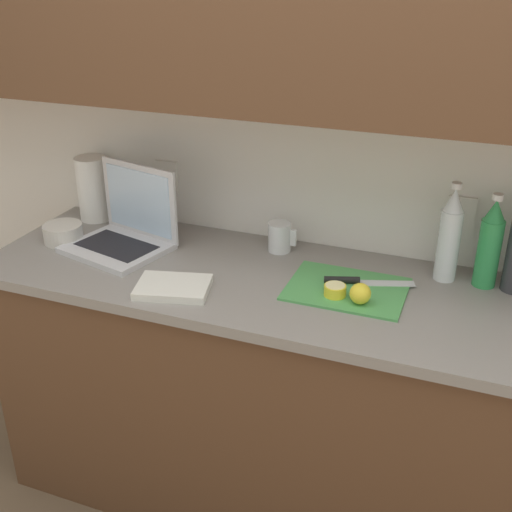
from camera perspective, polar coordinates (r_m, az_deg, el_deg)
The scene contains 13 objects.
wall_back at distance 1.99m, azimuth 11.66°, elevation 16.26°, with size 5.20×0.38×2.60m.
counter_unit at distance 2.22m, azimuth 8.47°, elevation -13.66°, with size 2.46×0.63×0.92m.
laptop at distance 2.28m, azimuth -11.48°, elevation 2.39°, with size 0.38×0.34×0.28m.
cutting_board at distance 1.99m, azimuth 8.06°, elevation -2.92°, with size 0.36×0.27×0.01m, color #4C9E51.
knife at distance 2.01m, azimuth 8.66°, elevation -2.19°, with size 0.27×0.12×0.02m.
lemon_half_cut at distance 1.93m, azimuth 7.04°, elevation -3.03°, with size 0.07×0.07×0.04m.
lemon_whole_beside at distance 1.89m, azimuth 9.25°, elevation -3.32°, with size 0.06×0.06×0.06m.
bottle_oil_tall at distance 2.06m, azimuth 20.06°, elevation 0.97°, with size 0.07×0.07×0.30m.
bottle_water_clear at distance 2.06m, azimuth 16.83°, elevation 1.72°, with size 0.07×0.07×0.32m.
measuring_cup at distance 2.20m, azimuth 2.13°, elevation 1.70°, with size 0.10×0.08×0.10m.
bowl_white at distance 2.38m, azimuth -16.77°, elevation 1.97°, with size 0.14×0.14×0.06m.
paper_towel_roll at distance 2.53m, azimuth -14.27°, elevation 5.83°, with size 0.12×0.12×0.25m.
dish_towel at distance 1.98m, azimuth -7.38°, elevation -2.76°, with size 0.22×0.16×0.02m, color silver.
Camera 1 is at (0.33, -1.70, 1.86)m, focal length 45.00 mm.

